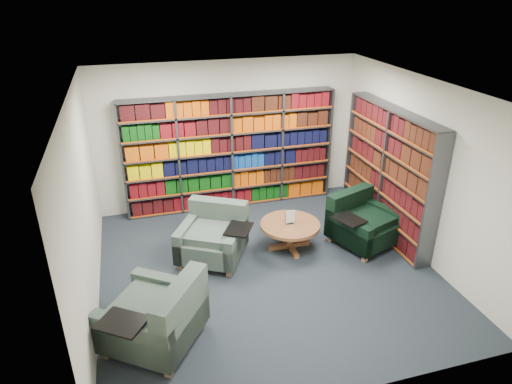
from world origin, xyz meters
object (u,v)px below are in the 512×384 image
object	(u,v)px
chair_green_right	(360,223)
chair_teal_front	(160,319)
chair_teal_left	(214,237)
coffee_table	(290,228)

from	to	relation	value
chair_green_right	chair_teal_front	world-z (taller)	chair_teal_front
chair_teal_left	chair_teal_front	bearing A→B (deg)	-119.89
chair_teal_front	coffee_table	bearing A→B (deg)	36.18
chair_teal_front	coffee_table	distance (m)	2.81
chair_teal_left	chair_green_right	bearing A→B (deg)	-5.58
chair_green_right	chair_teal_front	size ratio (longest dim) A/B	0.88
chair_teal_left	chair_teal_front	size ratio (longest dim) A/B	0.91
chair_teal_left	chair_teal_front	world-z (taller)	chair_teal_front
chair_green_right	coffee_table	bearing A→B (deg)	173.96
chair_teal_left	chair_green_right	world-z (taller)	chair_teal_left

